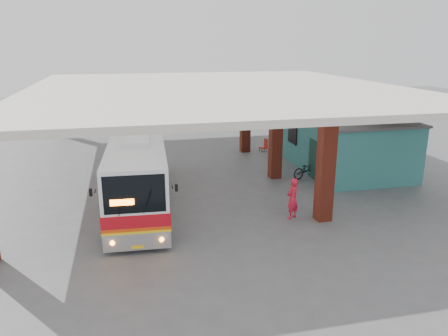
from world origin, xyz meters
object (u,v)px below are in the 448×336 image
object	(u,v)px
pedestrian	(293,198)
red_chair	(265,146)
coach_bus	(138,167)
motorcycle	(307,169)

from	to	relation	value
pedestrian	red_chair	bearing A→B (deg)	-136.27
coach_bus	pedestrian	bearing A→B (deg)	-27.22
coach_bus	pedestrian	xyz separation A→B (m)	(6.12, -3.61, -0.75)
motorcycle	pedestrian	xyz separation A→B (m)	(-2.89, -5.13, 0.38)
motorcycle	red_chair	world-z (taller)	motorcycle
motorcycle	pedestrian	size ratio (longest dim) A/B	1.08
coach_bus	pedestrian	size ratio (longest dim) A/B	6.46
motorcycle	red_chair	size ratio (longest dim) A/B	2.21
coach_bus	motorcycle	bearing A→B (deg)	12.86
coach_bus	red_chair	distance (m)	11.62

